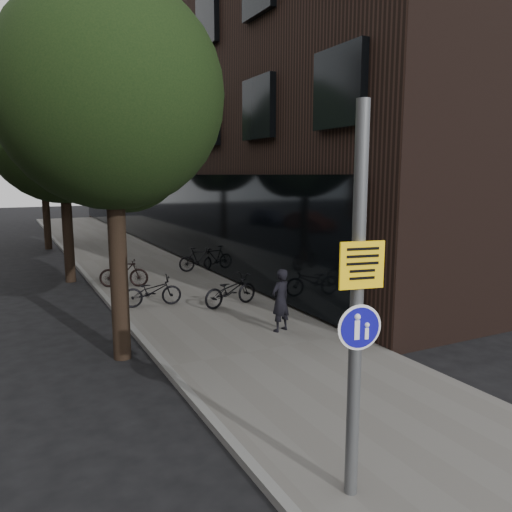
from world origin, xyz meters
TOP-DOWN VIEW (x-y plane):
  - ground at (0.00, 0.00)m, footprint 120.00×120.00m
  - sidewalk at (0.25, 10.00)m, footprint 4.50×60.00m
  - curb_edge at (-2.00, 10.00)m, footprint 0.15×60.00m
  - building_right_dark_brick at (8.50, 22.00)m, footprint 12.00×40.00m
  - street_tree_near at (-2.53, 4.64)m, footprint 4.40×4.40m
  - street_tree_mid at (-2.53, 13.14)m, footprint 5.00×5.00m
  - street_tree_far at (-2.53, 22.14)m, footprint 5.00×5.00m
  - signpost at (-1.23, -1.41)m, footprint 0.51×0.15m
  - pedestrian at (1.08, 4.28)m, footprint 0.63×0.51m
  - parked_bike_facade_near at (0.96, 6.93)m, footprint 1.82×0.95m
  - parked_bike_facade_far at (2.00, 12.19)m, footprint 1.60×0.70m
  - parked_bike_curb_near at (-1.01, 7.92)m, footprint 1.70×0.77m
  - parked_bike_curb_far at (-1.19, 10.72)m, footprint 1.65×1.01m

SIDE VIEW (x-z plane):
  - ground at x=0.00m, z-range 0.00..0.00m
  - sidewalk at x=0.25m, z-range 0.00..0.12m
  - curb_edge at x=-2.00m, z-range 0.00..0.13m
  - parked_bike_curb_near at x=-1.01m, z-range 0.12..0.98m
  - parked_bike_facade_near at x=0.96m, z-range 0.12..1.03m
  - parked_bike_facade_far at x=2.00m, z-range 0.12..1.05m
  - parked_bike_curb_far at x=-1.19m, z-range 0.12..1.08m
  - pedestrian at x=1.08m, z-range 0.12..1.62m
  - signpost at x=-1.23m, z-range 0.14..4.59m
  - street_tree_near at x=-2.53m, z-range 1.36..8.86m
  - street_tree_mid at x=-2.53m, z-range 1.21..9.01m
  - street_tree_far at x=-2.53m, z-range 1.21..9.01m
  - building_right_dark_brick at x=8.50m, z-range 0.00..18.00m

